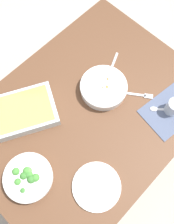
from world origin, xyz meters
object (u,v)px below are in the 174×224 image
at_px(baking_dish, 25,111).
at_px(side_plate, 97,186).
at_px(stew_bowl, 103,88).
at_px(fork_on_table, 138,95).
at_px(broccoli_bowl, 28,177).
at_px(drink_cup, 173,107).
at_px(spoon_by_stew, 111,70).
at_px(spoon_spare, 162,109).
at_px(spoon_by_broccoli, 37,171).

distance_m(baking_dish, side_plate, 0.49).
height_order(stew_bowl, fork_on_table, stew_bowl).
bearing_deg(stew_bowl, baking_dish, -27.35).
distance_m(broccoli_bowl, baking_dish, 0.32).
distance_m(drink_cup, fork_on_table, 0.18).
bearing_deg(spoon_by_stew, broccoli_bowl, 9.66).
bearing_deg(broccoli_bowl, spoon_spare, 161.95).
distance_m(drink_cup, spoon_by_broccoli, 0.72).
distance_m(stew_bowl, baking_dish, 0.41).
bearing_deg(fork_on_table, baking_dish, -35.60).
distance_m(baking_dish, fork_on_table, 0.58).
height_order(stew_bowl, broccoli_bowl, broccoli_bowl).
xyz_separation_m(baking_dish, spoon_by_stew, (-0.48, 0.14, -0.03)).
distance_m(broccoli_bowl, drink_cup, 0.76).
distance_m(spoon_by_stew, spoon_spare, 0.34).
xyz_separation_m(broccoli_bowl, fork_on_table, (-0.66, 0.09, -0.03)).
bearing_deg(spoon_by_broccoli, spoon_spare, 160.89).
xyz_separation_m(stew_bowl, drink_cup, (-0.16, 0.32, 0.01)).
distance_m(baking_dish, drink_cup, 0.72).
distance_m(spoon_by_broccoli, spoon_spare, 0.68).
distance_m(stew_bowl, spoon_spare, 0.31).
relative_size(drink_cup, fork_on_table, 0.55).
bearing_deg(side_plate, broccoli_bowl, -52.65).
distance_m(broccoli_bowl, spoon_by_stew, 0.68).
height_order(drink_cup, spoon_by_broccoli, drink_cup).
relative_size(spoon_by_broccoli, fork_on_table, 1.14).
distance_m(broccoli_bowl, fork_on_table, 0.67).
distance_m(stew_bowl, spoon_by_broccoli, 0.52).
relative_size(spoon_spare, fork_on_table, 0.93).
bearing_deg(stew_bowl, side_plate, 39.46).
bearing_deg(side_plate, spoon_by_stew, -143.74).
height_order(spoon_by_broccoli, spoon_spare, same).
height_order(baking_dish, drink_cup, drink_cup).
xyz_separation_m(broccoli_bowl, drink_cup, (-0.71, 0.26, 0.01)).
xyz_separation_m(stew_bowl, broccoli_bowl, (0.56, 0.06, -0.00)).
bearing_deg(drink_cup, spoon_spare, -48.27).
height_order(spoon_by_broccoli, fork_on_table, spoon_by_broccoli).
height_order(broccoli_bowl, baking_dish, broccoli_bowl).
bearing_deg(fork_on_table, stew_bowl, -54.30).
bearing_deg(side_plate, stew_bowl, -140.54).
relative_size(broccoli_bowl, spoon_by_stew, 1.32).
distance_m(side_plate, spoon_by_stew, 0.60).
height_order(spoon_by_stew, fork_on_table, spoon_by_stew).
bearing_deg(broccoli_bowl, stew_bowl, -173.59).
bearing_deg(spoon_by_broccoli, fork_on_table, 172.20).
distance_m(drink_cup, spoon_by_stew, 0.37).
bearing_deg(broccoli_bowl, spoon_by_broccoli, 178.96).
distance_m(spoon_by_stew, spoon_by_broccoli, 0.64).
distance_m(stew_bowl, broccoli_bowl, 0.56).
relative_size(stew_bowl, spoon_spare, 1.68).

